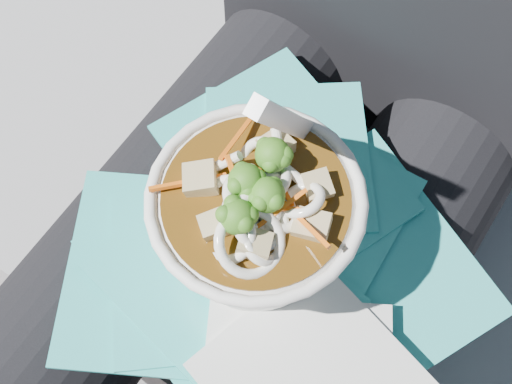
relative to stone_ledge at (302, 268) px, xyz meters
The scene contains 5 objects.
stone_ledge is the anchor object (origin of this frame).
lap 0.34m from the stone_ledge, 90.00° to the right, with size 0.34×0.48×0.15m.
person_body 0.33m from the stone_ledge, 90.00° to the right, with size 0.34×0.94×1.01m.
plastic_bag 0.41m from the stone_ledge, 85.28° to the right, with size 0.36×0.35×0.02m.
udon_bowl 0.47m from the stone_ledge, 84.21° to the right, with size 0.16×0.16×0.20m.
Camera 1 is at (0.13, -0.16, 1.17)m, focal length 50.00 mm.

